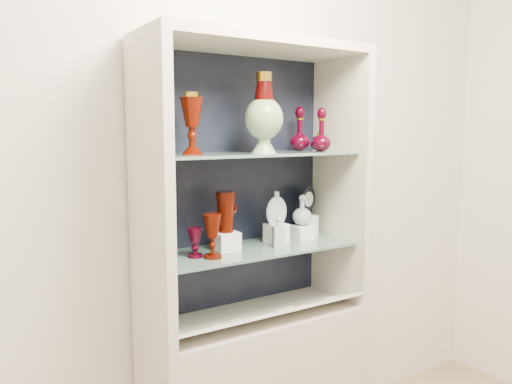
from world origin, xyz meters
TOP-DOWN VIEW (x-y plane):
  - wall_back at (0.00, 1.75)m, footprint 3.50×0.02m
  - cabinet_back_panel at (0.00, 1.72)m, footprint 0.98×0.02m
  - cabinet_side_left at (-0.48, 1.53)m, footprint 0.04×0.40m
  - cabinet_side_right at (0.48, 1.53)m, footprint 0.04×0.40m
  - cabinet_top_cap at (0.00, 1.53)m, footprint 1.00×0.40m
  - shelf_lower at (0.00, 1.55)m, footprint 0.92×0.34m
  - shelf_upper at (0.00, 1.55)m, footprint 0.92×0.34m
  - label_ledge at (0.00, 1.42)m, footprint 0.92×0.17m
  - label_card_0 at (0.05, 1.42)m, footprint 0.10×0.06m
  - label_card_1 at (0.33, 1.42)m, footprint 0.10×0.06m
  - label_card_2 at (-0.24, 1.42)m, footprint 0.10×0.06m
  - label_card_3 at (-0.21, 1.42)m, footprint 0.10×0.06m
  - pedestal_lamp_left at (-0.44, 1.51)m, footprint 0.10×0.10m
  - pedestal_lamp_right at (-0.29, 1.55)m, footprint 0.12×0.12m
  - enamel_urn at (0.03, 1.51)m, footprint 0.19×0.19m
  - ruby_decanter_a at (0.33, 1.49)m, footprint 0.11×0.11m
  - ruby_decanter_b at (0.29, 1.61)m, footprint 0.12×0.12m
  - lidded_bowl at (0.37, 1.56)m, footprint 0.08×0.08m
  - cobalt_goblet at (-0.44, 1.50)m, footprint 0.08×0.08m
  - ruby_goblet_tall at (-0.24, 1.49)m, footprint 0.09×0.09m
  - ruby_goblet_small at (-0.29, 1.54)m, footprint 0.06×0.06m
  - riser_ruby_pitcher at (-0.13, 1.57)m, footprint 0.10×0.10m
  - ruby_pitcher at (-0.13, 1.57)m, footprint 0.15×0.12m
  - clear_square_bottle at (0.10, 1.50)m, footprint 0.06×0.06m
  - riser_flat_flask at (0.14, 1.57)m, footprint 0.09×0.09m
  - flat_flask at (0.14, 1.57)m, footprint 0.11×0.04m
  - riser_clear_round_decanter at (0.28, 1.56)m, footprint 0.09×0.09m
  - clear_round_decanter at (0.28, 1.56)m, footprint 0.10×0.10m
  - riser_cameo_medallion at (0.37, 1.64)m, footprint 0.08×0.08m
  - cameo_medallion at (0.37, 1.64)m, footprint 0.13×0.08m

SIDE VIEW (x-z plane):
  - label_ledge at x=0.00m, z-range 0.74..0.82m
  - label_card_0 at x=0.05m, z-range 0.78..0.81m
  - label_card_1 at x=0.33m, z-range 0.78..0.81m
  - label_card_2 at x=-0.24m, z-range 0.78..0.81m
  - label_card_3 at x=-0.21m, z-range 0.78..0.81m
  - shelf_lower at x=0.00m, z-range 1.04..1.05m
  - riser_clear_round_decanter at x=0.28m, z-range 1.05..1.12m
  - riser_ruby_pitcher at x=-0.13m, z-range 1.05..1.13m
  - riser_flat_flask at x=0.14m, z-range 1.05..1.14m
  - riser_cameo_medallion at x=0.37m, z-range 1.05..1.15m
  - ruby_goblet_small at x=-0.29m, z-range 1.05..1.17m
  - clear_square_bottle at x=0.10m, z-range 1.05..1.19m
  - cobalt_goblet at x=-0.44m, z-range 1.05..1.22m
  - ruby_goblet_tall at x=-0.24m, z-range 1.05..1.23m
  - clear_round_decanter at x=0.28m, z-range 1.12..1.26m
  - flat_flask at x=0.14m, z-range 1.14..1.29m
  - ruby_pitcher at x=-0.13m, z-range 1.13..1.31m
  - cameo_medallion at x=0.37m, z-range 1.15..1.30m
  - cabinet_back_panel at x=0.00m, z-range 0.75..1.90m
  - cabinet_side_left at x=-0.48m, z-range 0.75..1.90m
  - cabinet_side_right at x=0.48m, z-range 0.75..1.90m
  - wall_back at x=0.00m, z-range 0.00..2.80m
  - shelf_upper at x=0.00m, z-range 1.46..1.47m
  - lidded_bowl at x=0.37m, z-range 1.47..1.56m
  - ruby_decanter_b at x=0.29m, z-range 1.47..1.69m
  - ruby_decanter_a at x=0.33m, z-range 1.47..1.69m
  - pedestal_lamp_left at x=-0.44m, z-range 1.47..1.70m
  - pedestal_lamp_right at x=-0.29m, z-range 1.47..1.71m
  - enamel_urn at x=0.03m, z-range 1.47..1.81m
  - cabinet_top_cap at x=0.00m, z-range 1.90..1.94m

